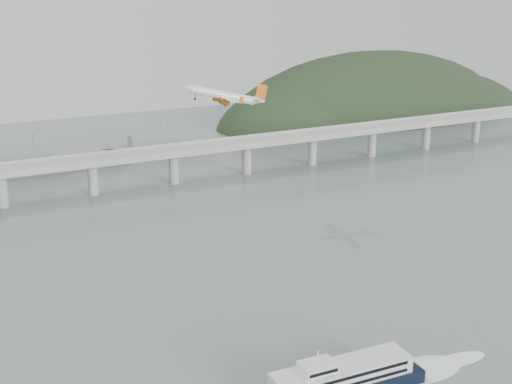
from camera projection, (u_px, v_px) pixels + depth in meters
ground at (329, 329)px, 242.26m from camera, size 900.00×900.00×0.00m
bridge at (140, 160)px, 405.79m from camera, size 800.00×22.00×23.90m
headland at (383, 133)px, 656.36m from camera, size 365.00×155.00×156.00m
ferry at (342, 380)px, 202.95m from camera, size 86.00×17.68×16.21m
airliner at (226, 96)px, 314.27m from camera, size 40.52×37.00×12.30m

